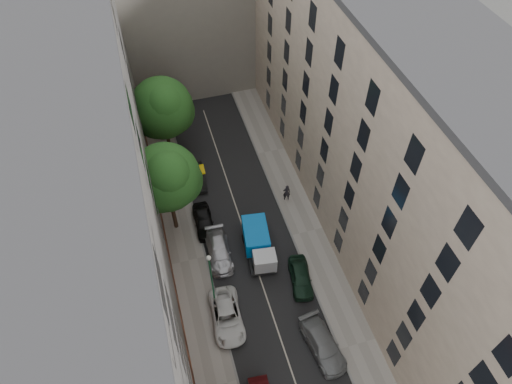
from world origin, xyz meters
name	(u,v)px	position (x,y,z in m)	size (l,w,h in m)	color
ground	(249,246)	(0.00, 0.00, 0.00)	(120.00, 120.00, 0.00)	#4C4C49
road_surface	(249,246)	(0.00, 0.00, 0.01)	(8.00, 44.00, 0.02)	black
sidewalk_left	(189,261)	(-5.50, 0.00, 0.07)	(3.00, 44.00, 0.15)	gray
sidewalk_right	(307,232)	(5.50, 0.00, 0.07)	(3.00, 44.00, 0.15)	gray
building_left	(94,202)	(-11.00, 0.00, 10.00)	(8.00, 44.00, 20.00)	#524F4D
building_right	(385,141)	(11.00, 0.00, 10.00)	(8.00, 44.00, 20.00)	#BFAA94
building_endcap	(181,3)	(0.00, 28.00, 9.00)	(18.00, 12.00, 18.00)	slate
tarp_truck	(258,243)	(0.60, -0.76, 1.31)	(2.67, 5.37, 2.37)	black
car_left_2	(227,316)	(-3.60, -6.28, 0.71)	(2.35, 5.10, 1.42)	silver
car_left_3	(219,251)	(-2.80, -0.20, 0.71)	(1.98, 4.86, 1.41)	#B3B2B7
car_left_4	(204,221)	(-3.39, 3.40, 0.72)	(1.70, 4.22, 1.44)	black
car_left_5	(198,177)	(-2.80, 9.00, 0.64)	(1.35, 3.87, 1.27)	black
car_right_1	(323,345)	(2.80, -10.51, 0.72)	(2.01, 4.94, 1.43)	slate
car_right_2	(301,277)	(3.17, -4.60, 0.71)	(1.68, 4.17, 1.42)	black
tree_mid	(167,179)	(-5.80, 3.85, 6.68)	(5.95, 5.77, 9.81)	#382619
tree_far	(163,110)	(-4.72, 13.89, 5.79)	(6.27, 6.14, 8.87)	#382619
lamp_post	(211,277)	(-4.20, -4.69, 4.46)	(0.36, 0.36, 7.09)	#1B613B
pedestrian	(287,193)	(4.90, 4.21, 1.11)	(0.70, 0.46, 1.93)	black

